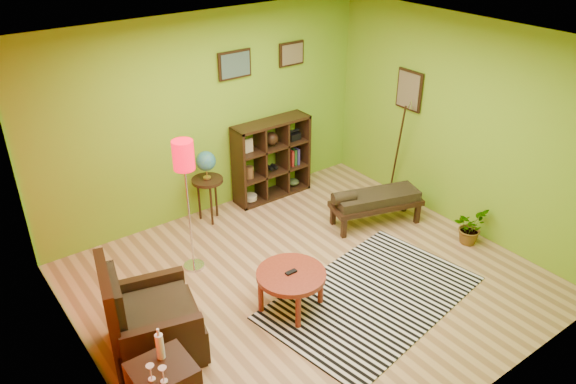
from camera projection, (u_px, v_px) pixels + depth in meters
ground at (309, 282)px, 6.67m from camera, size 5.00×5.00×0.00m
room_shell at (304, 145)px, 5.77m from camera, size 5.04×4.54×2.82m
zebra_rug at (372, 297)px, 6.41m from camera, size 2.68×1.91×0.01m
coffee_table at (291, 278)px, 6.08m from camera, size 0.76×0.76×0.49m
armchair at (149, 325)px, 5.54m from camera, size 1.05×1.05×1.06m
floor_lamp at (184, 167)px, 6.29m from camera, size 0.25×0.25×1.69m
globe_table at (206, 169)px, 7.56m from camera, size 0.43×0.43×1.05m
cube_shelf at (273, 159)px, 8.29m from camera, size 1.20×0.35×1.20m
bench at (374, 200)px, 7.66m from camera, size 1.34×0.80×0.59m
potted_plant at (469, 230)px, 7.35m from camera, size 0.54×0.58×0.37m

